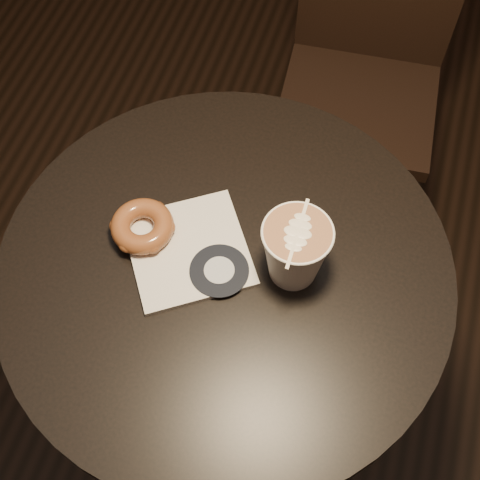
# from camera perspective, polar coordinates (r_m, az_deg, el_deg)

# --- Properties ---
(cafe_table) EXTENTS (0.70, 0.70, 0.75)m
(cafe_table) POSITION_cam_1_polar(r_m,az_deg,el_deg) (1.20, -1.11, -6.62)
(cafe_table) COLOR black
(cafe_table) RESTS_ON ground
(chair) EXTENTS (0.39, 0.39, 0.93)m
(chair) POSITION_cam_1_polar(r_m,az_deg,el_deg) (1.66, 10.96, 15.82)
(chair) COLOR black
(chair) RESTS_ON ground
(pastry_bag) EXTENTS (0.24, 0.24, 0.01)m
(pastry_bag) POSITION_cam_1_polar(r_m,az_deg,el_deg) (1.03, -4.42, -0.86)
(pastry_bag) COLOR silver
(pastry_bag) RESTS_ON cafe_table
(doughnut) EXTENTS (0.10, 0.10, 0.03)m
(doughnut) POSITION_cam_1_polar(r_m,az_deg,el_deg) (1.03, -8.34, 1.17)
(doughnut) COLOR #5F3019
(doughnut) RESTS_ON pastry_bag
(latte_cup) EXTENTS (0.10, 0.10, 0.11)m
(latte_cup) POSITION_cam_1_polar(r_m,az_deg,el_deg) (0.96, 4.72, -1.02)
(latte_cup) COLOR white
(latte_cup) RESTS_ON cafe_table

